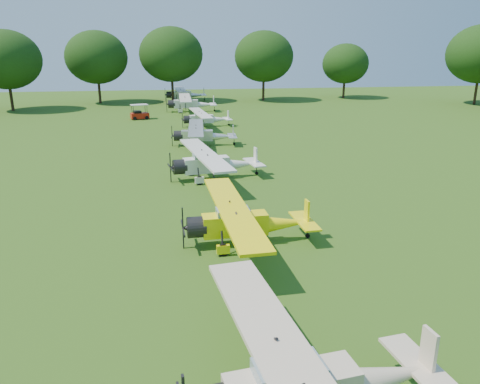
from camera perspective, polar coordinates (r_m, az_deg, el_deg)
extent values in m
plane|color=#235314|center=(30.79, -2.60, -1.12)|extent=(160.00, 160.00, 0.00)
cylinder|color=black|center=(90.68, 26.83, 11.03)|extent=(0.44, 0.44, 4.81)
cylinder|color=black|center=(93.57, 12.54, 12.26)|extent=(0.44, 0.44, 3.70)
ellipsoid|color=black|center=(93.29, 12.73, 15.02)|extent=(8.63, 8.63, 7.34)
cylinder|color=black|center=(87.29, 2.87, 12.56)|extent=(0.44, 0.44, 4.51)
ellipsoid|color=black|center=(86.98, 2.92, 16.18)|extent=(10.52, 10.52, 8.94)
cylinder|color=black|center=(86.08, -8.23, 12.41)|extent=(0.44, 0.44, 4.74)
ellipsoid|color=black|center=(85.77, -8.40, 16.26)|extent=(11.05, 11.05, 9.39)
cylinder|color=black|center=(86.68, -16.77, 11.81)|extent=(0.44, 0.44, 4.49)
ellipsoid|color=black|center=(86.37, -17.10, 15.43)|extent=(10.47, 10.47, 8.90)
cylinder|color=black|center=(81.47, -26.13, 10.45)|extent=(0.44, 0.44, 4.44)
ellipsoid|color=black|center=(81.14, -26.65, 14.23)|extent=(10.36, 10.36, 8.80)
cone|color=beige|center=(14.66, 18.02, -20.60)|extent=(3.21, 1.39, 1.00)
cube|color=#8CA5B2|center=(12.94, 5.95, -21.17)|extent=(1.89, 1.24, 0.61)
cube|color=beige|center=(12.77, 5.99, -20.20)|extent=(3.09, 11.90, 0.16)
cube|color=beige|center=(14.91, 21.97, -17.71)|extent=(0.19, 0.62, 1.45)
cube|color=beige|center=(15.14, 21.39, -19.38)|extent=(1.33, 3.21, 0.10)
cube|color=#FFF10A|center=(23.89, -0.63, -3.96)|extent=(3.36, 1.14, 1.09)
cone|color=#FFF10A|center=(24.59, 5.80, -3.80)|extent=(2.94, 1.07, 0.93)
cube|color=#8CA5B2|center=(23.67, -0.88, -2.69)|extent=(1.70, 1.03, 0.57)
cylinder|color=black|center=(23.63, -5.34, -4.29)|extent=(0.98, 1.12, 1.08)
cube|color=black|center=(23.58, -6.97, -4.40)|extent=(0.07, 0.13, 2.18)
cube|color=#FFF10A|center=(23.58, -0.88, -2.10)|extent=(2.03, 11.05, 0.15)
cube|color=#FFF10A|center=(24.72, 8.14, -2.49)|extent=(0.13, 0.57, 1.35)
cube|color=#FFF10A|center=(24.85, 7.87, -3.52)|extent=(1.02, 2.94, 0.09)
cylinder|color=black|center=(22.89, -2.07, -7.08)|extent=(0.63, 0.20, 0.62)
cylinder|color=black|center=(25.24, -3.03, -4.67)|extent=(0.63, 0.20, 0.62)
cylinder|color=black|center=(25.24, 8.23, -5.30)|extent=(0.25, 0.09, 0.25)
cube|color=white|center=(35.59, -4.14, 3.33)|extent=(3.55, 1.56, 1.13)
cone|color=white|center=(36.40, 0.30, 3.44)|extent=(3.12, 1.44, 0.97)
cube|color=#8CA5B2|center=(35.43, -4.33, 4.24)|extent=(1.85, 1.25, 0.59)
cylinder|color=black|center=(35.18, -7.37, 3.06)|extent=(1.13, 1.26, 1.12)
cube|color=black|center=(35.07, -8.48, 2.96)|extent=(0.08, 0.14, 2.25)
cube|color=white|center=(35.37, -4.34, 4.66)|extent=(3.37, 11.47, 0.15)
cube|color=white|center=(36.62, 1.90, 4.38)|extent=(0.20, 0.60, 1.39)
cube|color=white|center=(36.69, 1.73, 3.63)|extent=(1.38, 3.11, 0.10)
cylinder|color=black|center=(34.35, -4.96, 1.39)|extent=(0.66, 0.27, 0.64)
cylinder|color=black|center=(36.88, -5.91, 2.49)|extent=(0.66, 0.27, 0.64)
cylinder|color=black|center=(36.99, 2.03, 2.32)|extent=(0.27, 0.13, 0.26)
cube|color=silver|center=(47.83, -5.25, 6.88)|extent=(3.22, 1.14, 1.04)
cone|color=silver|center=(47.91, -2.03, 6.78)|extent=(2.82, 1.06, 0.89)
cube|color=#8CA5B2|center=(47.73, -5.39, 7.51)|extent=(1.64, 1.01, 0.54)
cylinder|color=black|center=(47.87, -7.51, 6.81)|extent=(0.95, 1.08, 1.03)
cube|color=black|center=(47.91, -8.29, 6.79)|extent=(0.07, 0.12, 2.08)
cube|color=silver|center=(47.69, -5.40, 7.81)|extent=(2.10, 10.55, 0.14)
cube|color=silver|center=(47.88, -0.85, 7.38)|extent=(0.13, 0.55, 1.28)
cube|color=silver|center=(47.96, -0.96, 6.86)|extent=(1.01, 2.82, 0.09)
cylinder|color=black|center=(46.77, -6.20, 5.68)|extent=(0.60, 0.20, 0.59)
cylinder|color=black|center=(49.19, -6.15, 6.27)|extent=(0.60, 0.20, 0.59)
cylinder|color=black|center=(48.13, -0.72, 5.90)|extent=(0.24, 0.09, 0.24)
cube|color=white|center=(59.03, -4.74, 8.86)|extent=(3.05, 1.19, 0.97)
cone|color=white|center=(59.54, -2.33, 8.85)|extent=(2.67, 1.11, 0.83)
cube|color=#8CA5B2|center=(58.94, -4.84, 9.35)|extent=(1.57, 1.01, 0.51)
cylinder|color=black|center=(58.75, -6.45, 8.77)|extent=(0.93, 1.05, 0.96)
cube|color=black|center=(58.67, -7.04, 8.74)|extent=(0.07, 0.12, 1.95)
cube|color=white|center=(58.91, -4.85, 9.57)|extent=(2.39, 9.92, 0.13)
cube|color=white|center=(59.68, -1.46, 9.33)|extent=(0.15, 0.52, 1.21)
cube|color=white|center=(59.72, -1.54, 8.93)|extent=(1.06, 2.67, 0.08)
cylinder|color=black|center=(57.89, -5.24, 7.98)|extent=(0.57, 0.21, 0.56)
cylinder|color=black|center=(60.15, -5.62, 8.33)|extent=(0.57, 0.21, 0.56)
cylinder|color=black|center=(59.88, -1.36, 8.20)|extent=(0.23, 0.10, 0.22)
cube|color=white|center=(72.72, -6.61, 10.63)|extent=(3.67, 1.14, 1.20)
cone|color=white|center=(72.88, -4.14, 10.57)|extent=(3.21, 1.07, 1.03)
cube|color=#8CA5B2|center=(72.65, -6.72, 11.11)|extent=(1.84, 1.08, 0.63)
cylinder|color=black|center=(72.71, -8.35, 10.56)|extent=(1.04, 1.20, 1.19)
cube|color=black|center=(72.72, -8.94, 10.53)|extent=(0.07, 0.14, 2.40)
cube|color=white|center=(72.62, -6.73, 11.34)|extent=(1.83, 12.12, 0.16)
cube|color=white|center=(72.90, -3.24, 11.04)|extent=(0.12, 0.63, 1.48)
cube|color=white|center=(72.95, -3.32, 10.64)|extent=(1.02, 3.21, 0.10)
cylinder|color=black|center=(71.40, -7.30, 9.78)|extent=(0.69, 0.19, 0.68)
cylinder|color=black|center=(74.23, -7.33, 10.07)|extent=(0.69, 0.19, 0.68)
cylinder|color=black|center=(73.09, -3.13, 9.91)|extent=(0.28, 0.10, 0.27)
cube|color=silver|center=(86.98, -7.20, 11.72)|extent=(3.62, 1.21, 1.18)
cone|color=silver|center=(87.26, -5.17, 11.69)|extent=(3.17, 1.14, 1.01)
cube|color=#8CA5B2|center=(86.92, -7.29, 12.12)|extent=(1.83, 1.10, 0.62)
cylinder|color=black|center=(86.86, -8.62, 11.65)|extent=(1.06, 1.21, 1.16)
cube|color=black|center=(86.83, -9.11, 11.62)|extent=(0.07, 0.14, 2.35)
cube|color=silver|center=(86.89, -7.29, 12.30)|extent=(2.11, 11.92, 0.16)
cube|color=silver|center=(87.33, -4.43, 12.08)|extent=(0.14, 0.62, 1.46)
cube|color=silver|center=(87.36, -4.50, 11.75)|extent=(1.08, 3.17, 0.10)
cylinder|color=black|center=(85.62, -7.71, 11.04)|extent=(0.68, 0.21, 0.67)
cylinder|color=black|center=(88.40, -7.83, 11.24)|extent=(0.68, 0.21, 0.67)
cylinder|color=black|center=(87.49, -4.34, 11.15)|extent=(0.27, 0.10, 0.27)
cube|color=#B81B0D|center=(66.47, -12.12, 9.09)|extent=(2.64, 1.87, 0.76)
cube|color=black|center=(66.35, -12.42, 9.43)|extent=(1.25, 1.40, 0.49)
cube|color=white|center=(66.28, -12.20, 10.36)|extent=(2.56, 1.95, 0.09)
cylinder|color=black|center=(65.69, -12.68, 8.74)|extent=(0.50, 0.27, 0.48)
cylinder|color=black|center=(67.00, -12.92, 8.89)|extent=(0.50, 0.27, 0.48)
cylinder|color=black|center=(66.02, -11.29, 8.87)|extent=(0.50, 0.27, 0.48)
cylinder|color=black|center=(67.32, -11.54, 9.01)|extent=(0.50, 0.27, 0.48)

